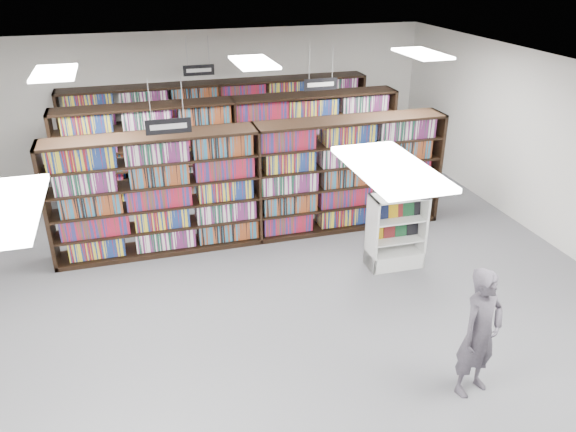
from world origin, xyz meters
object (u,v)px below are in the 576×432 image
object	(u,v)px
bookshelf_row_near	(257,184)
endcap_display	(394,240)
shopper	(480,333)
open_book	(406,193)

from	to	relation	value
bookshelf_row_near	endcap_display	size ratio (longest dim) A/B	5.52
shopper	open_book	bearing A→B (deg)	63.68
open_book	endcap_display	bearing A→B (deg)	174.21
endcap_display	open_book	distance (m)	0.86
shopper	endcap_display	bearing A→B (deg)	65.91
endcap_display	open_book	world-z (taller)	open_book
open_book	shopper	distance (m)	3.02
bookshelf_row_near	endcap_display	world-z (taller)	bookshelf_row_near
endcap_display	shopper	size ratio (longest dim) A/B	0.77
open_book	bookshelf_row_near	bearing A→B (deg)	156.07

